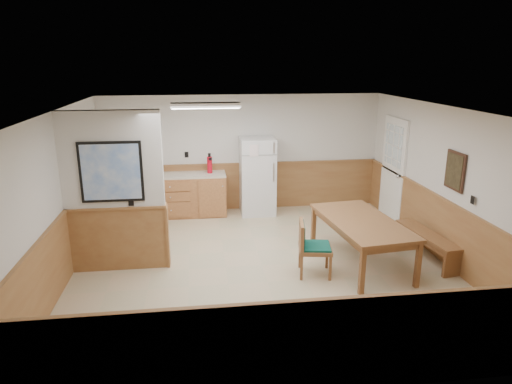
{
  "coord_description": "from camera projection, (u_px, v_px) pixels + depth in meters",
  "views": [
    {
      "loc": [
        -0.97,
        -6.69,
        3.2
      ],
      "look_at": [
        -0.04,
        0.4,
        1.12
      ],
      "focal_mm": 32.0,
      "sensor_mm": 36.0,
      "label": 1
    }
  ],
  "objects": [
    {
      "name": "ground",
      "position": [
        262.0,
        265.0,
        7.38
      ],
      "size": [
        6.0,
        6.0,
        0.0
      ],
      "primitive_type": "plane",
      "color": "tan",
      "rests_on": "ground"
    },
    {
      "name": "ceiling",
      "position": [
        263.0,
        109.0,
        6.69
      ],
      "size": [
        6.0,
        6.0,
        0.02
      ],
      "primitive_type": "cube",
      "color": "white",
      "rests_on": "back_wall"
    },
    {
      "name": "back_wall",
      "position": [
        242.0,
        153.0,
        9.89
      ],
      "size": [
        6.0,
        0.02,
        2.5
      ],
      "primitive_type": "cube",
      "color": "silver",
      "rests_on": "ground"
    },
    {
      "name": "right_wall",
      "position": [
        445.0,
        184.0,
        7.41
      ],
      "size": [
        0.02,
        6.0,
        2.5
      ],
      "primitive_type": "cube",
      "color": "silver",
      "rests_on": "ground"
    },
    {
      "name": "left_wall",
      "position": [
        59.0,
        199.0,
        6.66
      ],
      "size": [
        0.02,
        6.0,
        2.5
      ],
      "primitive_type": "cube",
      "color": "silver",
      "rests_on": "ground"
    },
    {
      "name": "wainscot_back",
      "position": [
        243.0,
        187.0,
        10.08
      ],
      "size": [
        6.0,
        0.04,
        1.0
      ],
      "primitive_type": "cube",
      "color": "olive",
      "rests_on": "ground"
    },
    {
      "name": "wainscot_right",
      "position": [
        438.0,
        228.0,
        7.62
      ],
      "size": [
        0.04,
        6.0,
        1.0
      ],
      "primitive_type": "cube",
      "color": "olive",
      "rests_on": "ground"
    },
    {
      "name": "wainscot_left",
      "position": [
        67.0,
        246.0,
        6.87
      ],
      "size": [
        0.04,
        6.0,
        1.0
      ],
      "primitive_type": "cube",
      "color": "olive",
      "rests_on": "ground"
    },
    {
      "name": "partition_wall",
      "position": [
        114.0,
        194.0,
        6.94
      ],
      "size": [
        1.5,
        0.2,
        2.5
      ],
      "color": "silver",
      "rests_on": "ground"
    },
    {
      "name": "kitchen_counter",
      "position": [
        188.0,
        194.0,
        9.66
      ],
      "size": [
        2.2,
        0.61,
        1.0
      ],
      "color": "#B1733F",
      "rests_on": "ground"
    },
    {
      "name": "exterior_door",
      "position": [
        393.0,
        170.0,
        9.27
      ],
      "size": [
        0.07,
        1.02,
        2.15
      ],
      "color": "white",
      "rests_on": "ground"
    },
    {
      "name": "kitchen_window",
      "position": [
        143.0,
        142.0,
        9.52
      ],
      "size": [
        0.8,
        0.04,
        1.0
      ],
      "color": "white",
      "rests_on": "back_wall"
    },
    {
      "name": "wall_painting",
      "position": [
        455.0,
        171.0,
        7.04
      ],
      "size": [
        0.04,
        0.5,
        0.6
      ],
      "color": "#392216",
      "rests_on": "right_wall"
    },
    {
      "name": "fluorescent_fixture",
      "position": [
        206.0,
        105.0,
        7.84
      ],
      "size": [
        1.2,
        0.3,
        0.09
      ],
      "color": "white",
      "rests_on": "ceiling"
    },
    {
      "name": "refrigerator",
      "position": [
        257.0,
        176.0,
        9.69
      ],
      "size": [
        0.73,
        0.72,
        1.64
      ],
      "rotation": [
        0.0,
        0.0,
        -0.01
      ],
      "color": "silver",
      "rests_on": "ground"
    },
    {
      "name": "dining_table",
      "position": [
        362.0,
        225.0,
        7.27
      ],
      "size": [
        1.23,
        2.11,
        0.75
      ],
      "rotation": [
        0.0,
        0.0,
        0.12
      ],
      "color": "brown",
      "rests_on": "ground"
    },
    {
      "name": "dining_bench",
      "position": [
        427.0,
        240.0,
        7.54
      ],
      "size": [
        0.49,
        1.48,
        0.45
      ],
      "rotation": [
        0.0,
        0.0,
        0.12
      ],
      "color": "brown",
      "rests_on": "ground"
    },
    {
      "name": "dining_chair",
      "position": [
        309.0,
        244.0,
        6.96
      ],
      "size": [
        0.75,
        0.57,
        0.85
      ],
      "rotation": [
        0.0,
        0.0,
        -0.17
      ],
      "color": "brown",
      "rests_on": "ground"
    },
    {
      "name": "fire_extinguisher",
      "position": [
        210.0,
        164.0,
        9.57
      ],
      "size": [
        0.13,
        0.13,
        0.42
      ],
      "rotation": [
        0.0,
        0.0,
        -0.31
      ],
      "color": "red",
      "rests_on": "kitchen_counter"
    },
    {
      "name": "soap_bottle",
      "position": [
        133.0,
        171.0,
        9.35
      ],
      "size": [
        0.07,
        0.07,
        0.2
      ],
      "primitive_type": "cylinder",
      "rotation": [
        0.0,
        0.0,
        0.08
      ],
      "color": "#167C24",
      "rests_on": "kitchen_counter"
    }
  ]
}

